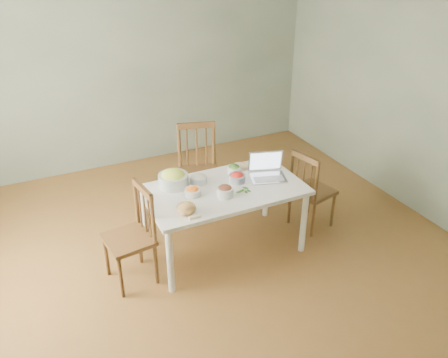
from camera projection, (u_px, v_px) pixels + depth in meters
name	position (u px, v px, depth m)	size (l,w,h in m)	color
floor	(211.00, 259.00, 4.54)	(5.00, 5.00, 0.00)	brown
wall_back	(130.00, 65.00, 5.88)	(5.00, 0.00, 2.70)	gray
wall_right	(425.00, 93.00, 4.85)	(0.00, 5.00, 2.70)	gray
dining_table	(224.00, 219.00, 4.53)	(1.51, 0.85, 0.71)	white
chair_far	(199.00, 172.00, 5.08)	(0.45, 0.43, 1.02)	#372212
chair_left	(128.00, 237.00, 4.07)	(0.41, 0.39, 0.94)	#372212
chair_right	(313.00, 189.00, 4.88)	(0.39, 0.38, 0.89)	#372212
bread_boule	(186.00, 208.00, 3.94)	(0.17, 0.17, 0.11)	tan
butter_stick	(195.00, 217.00, 3.90)	(0.11, 0.03, 0.03)	#FCF1C8
bowl_squash	(173.00, 178.00, 4.36)	(0.29, 0.29, 0.17)	gold
bowl_carrot	(193.00, 191.00, 4.23)	(0.15, 0.15, 0.08)	orange
bowl_onion	(198.00, 179.00, 4.43)	(0.16, 0.16, 0.09)	white
bowl_mushroom	(225.00, 191.00, 4.21)	(0.16, 0.16, 0.10)	black
bowl_redpep	(237.00, 177.00, 4.45)	(0.16, 0.16, 0.09)	#DA0009
bowl_broccoli	(234.00, 169.00, 4.62)	(0.14, 0.14, 0.09)	#204D14
flatbread	(240.00, 166.00, 4.74)	(0.18, 0.18, 0.02)	beige
basil_bunch	(243.00, 190.00, 4.31)	(0.17, 0.17, 0.02)	#267414
laptop	(269.00, 168.00, 4.47)	(0.34, 0.28, 0.24)	#BBBBBF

